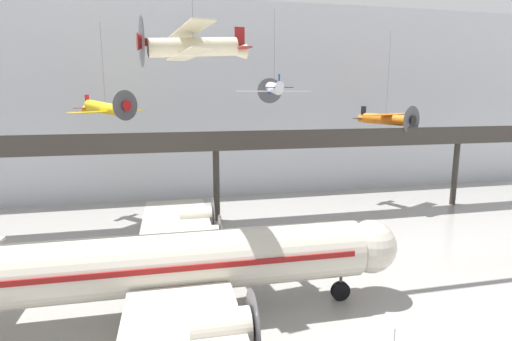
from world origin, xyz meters
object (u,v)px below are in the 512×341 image
(suspended_plane_orange_highwing, at_px, (386,119))
(stanchion_barrier, at_px, (394,341))
(suspended_plane_cream_biplane, at_px, (193,46))
(airliner_silver_main, at_px, (162,265))
(suspended_plane_yellow_lowwing, at_px, (106,109))
(suspended_plane_white_twin, at_px, (274,88))

(suspended_plane_orange_highwing, relative_size, stanchion_barrier, 10.83)
(suspended_plane_cream_biplane, distance_m, stanchion_barrier, 21.16)
(suspended_plane_cream_biplane, height_order, stanchion_barrier, suspended_plane_cream_biplane)
(airliner_silver_main, bearing_deg, stanchion_barrier, -23.38)
(airliner_silver_main, relative_size, suspended_plane_yellow_lowwing, 3.56)
(suspended_plane_yellow_lowwing, xyz_separation_m, suspended_plane_cream_biplane, (7.99, -18.53, 4.40))
(airliner_silver_main, relative_size, suspended_plane_cream_biplane, 4.05)
(airliner_silver_main, relative_size, suspended_plane_orange_highwing, 3.02)
(airliner_silver_main, relative_size, suspended_plane_white_twin, 4.29)
(airliner_silver_main, distance_m, suspended_plane_yellow_lowwing, 24.23)
(suspended_plane_white_twin, bearing_deg, suspended_plane_cream_biplane, 144.88)
(suspended_plane_yellow_lowwing, height_order, suspended_plane_cream_biplane, suspended_plane_cream_biplane)
(suspended_plane_white_twin, bearing_deg, airliner_silver_main, 146.14)
(airliner_silver_main, distance_m, suspended_plane_orange_highwing, 34.00)
(suspended_plane_yellow_lowwing, height_order, stanchion_barrier, suspended_plane_yellow_lowwing)
(suspended_plane_white_twin, height_order, suspended_plane_yellow_lowwing, suspended_plane_white_twin)
(suspended_plane_orange_highwing, distance_m, suspended_plane_white_twin, 18.04)
(stanchion_barrier, bearing_deg, suspended_plane_cream_biplane, 137.93)
(suspended_plane_yellow_lowwing, bearing_deg, stanchion_barrier, -10.71)
(airliner_silver_main, xyz_separation_m, suspended_plane_orange_highwing, (26.39, 20.14, 7.32))
(airliner_silver_main, xyz_separation_m, suspended_plane_yellow_lowwing, (-5.52, 21.93, 8.71))
(suspended_plane_orange_highwing, xyz_separation_m, suspended_plane_cream_biplane, (-23.93, -16.75, 5.79))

